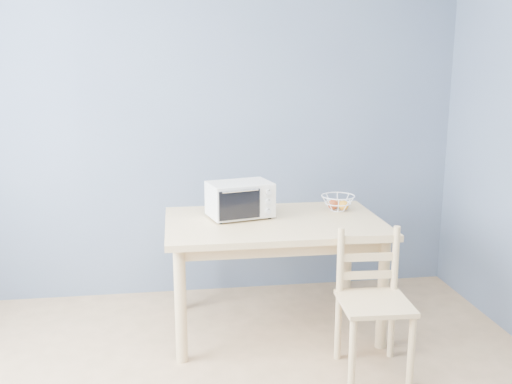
{
  "coord_description": "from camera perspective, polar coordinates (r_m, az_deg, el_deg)",
  "views": [
    {
      "loc": [
        -0.16,
        -2.0,
        1.74
      ],
      "look_at": [
        0.36,
        1.57,
        0.93
      ],
      "focal_mm": 40.0,
      "sensor_mm": 36.0,
      "label": 1
    }
  ],
  "objects": [
    {
      "name": "toaster_oven",
      "position": [
        3.74,
        -1.84,
        -0.74
      ],
      "size": [
        0.46,
        0.38,
        0.24
      ],
      "rotation": [
        0.0,
        0.0,
        0.24
      ],
      "color": "silver",
      "rests_on": "dining_table"
    },
    {
      "name": "dining_table",
      "position": [
        3.73,
        1.81,
        -4.33
      ],
      "size": [
        1.4,
        0.9,
        0.75
      ],
      "color": "#DEB685",
      "rests_on": "ground"
    },
    {
      "name": "fruit_basket",
      "position": [
        3.98,
        8.18,
        -1.06
      ],
      "size": [
        0.28,
        0.28,
        0.11
      ],
      "rotation": [
        0.0,
        0.0,
        -0.24
      ],
      "color": "white",
      "rests_on": "dining_table"
    },
    {
      "name": "dining_chair",
      "position": [
        3.38,
        11.59,
        -10.86
      ],
      "size": [
        0.4,
        0.4,
        0.82
      ],
      "rotation": [
        0.0,
        0.0,
        -0.05
      ],
      "color": "#DEB685",
      "rests_on": "ground"
    },
    {
      "name": "room",
      "position": [
        2.05,
        -3.74,
        0.3
      ],
      "size": [
        4.01,
        4.51,
        2.61
      ],
      "color": "tan",
      "rests_on": "ground"
    }
  ]
}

